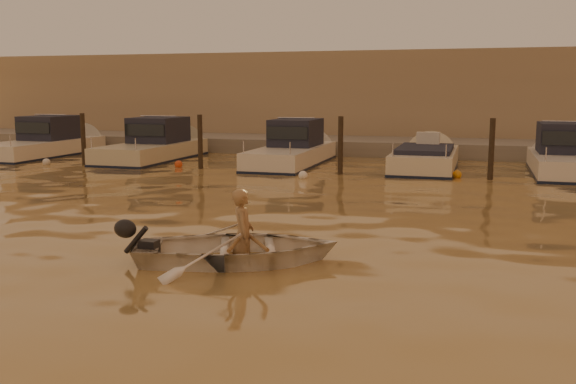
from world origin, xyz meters
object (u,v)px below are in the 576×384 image
(moored_boat_2, at_px, (291,149))
(dinghy, at_px, (237,248))
(moored_boat_0, at_px, (42,142))
(moored_boat_3, at_px, (425,163))
(moored_boat_4, at_px, (563,156))
(moored_boat_1, at_px, (152,145))
(person, at_px, (243,234))
(waterfront_building, at_px, (396,99))

(moored_boat_2, bearing_deg, dinghy, -77.25)
(moored_boat_0, height_order, moored_boat_3, moored_boat_0)
(dinghy, xyz_separation_m, moored_boat_2, (-3.18, 14.05, 0.39))
(moored_boat_4, bearing_deg, dinghy, -115.38)
(moored_boat_2, height_order, moored_boat_4, same)
(moored_boat_1, bearing_deg, person, -56.28)
(moored_boat_3, height_order, moored_boat_4, moored_boat_4)
(moored_boat_4, bearing_deg, moored_boat_3, 180.00)
(dinghy, bearing_deg, moored_boat_2, -8.47)
(moored_boat_0, height_order, moored_boat_2, same)
(person, bearing_deg, dinghy, 90.00)
(dinghy, xyz_separation_m, waterfront_building, (-0.56, 25.05, 2.16))
(person, distance_m, moored_boat_3, 14.15)
(dinghy, bearing_deg, moored_boat_0, 25.01)
(moored_boat_1, xyz_separation_m, moored_boat_4, (15.93, 0.00, 0.00))
(moored_boat_2, bearing_deg, moored_boat_3, 0.00)
(moored_boat_3, height_order, waterfront_building, waterfront_building)
(person, xyz_separation_m, moored_boat_2, (-3.27, 14.02, 0.15))
(moored_boat_1, height_order, waterfront_building, waterfront_building)
(moored_boat_2, xyz_separation_m, waterfront_building, (2.62, 11.00, 1.77))
(dinghy, distance_m, waterfront_building, 25.15)
(dinghy, relative_size, moored_boat_0, 0.48)
(moored_boat_3, relative_size, waterfront_building, 0.13)
(moored_boat_0, bearing_deg, moored_boat_1, 0.00)
(person, xyz_separation_m, waterfront_building, (-0.65, 25.02, 1.92))
(moored_boat_3, bearing_deg, person, -97.61)
(dinghy, xyz_separation_m, moored_boat_4, (6.67, 14.05, 0.39))
(person, distance_m, moored_boat_0, 20.36)
(moored_boat_1, distance_m, waterfront_building, 14.14)
(moored_boat_2, bearing_deg, person, -76.85)
(moored_boat_0, height_order, moored_boat_4, same)
(moored_boat_4, height_order, waterfront_building, waterfront_building)
(moored_boat_0, relative_size, moored_boat_2, 1.01)
(person, height_order, moored_boat_0, moored_boat_0)
(moored_boat_1, relative_size, moored_boat_2, 0.97)
(moored_boat_0, bearing_deg, moored_boat_3, 0.00)
(moored_boat_0, distance_m, moored_boat_4, 21.34)
(person, distance_m, moored_boat_2, 14.40)
(dinghy, distance_m, moored_boat_0, 20.32)
(person, xyz_separation_m, moored_boat_3, (1.87, 14.02, -0.25))
(person, height_order, moored_boat_3, person)
(moored_boat_0, xyz_separation_m, moored_boat_3, (16.64, 0.00, -0.40))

